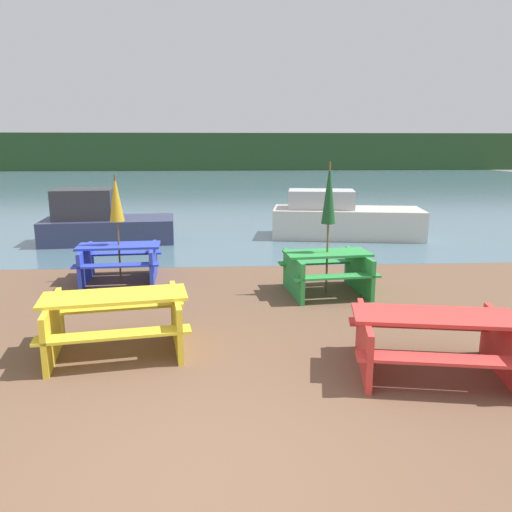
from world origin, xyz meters
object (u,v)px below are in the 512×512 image
(umbrella_gold, at_px, (116,199))
(boat, at_px, (343,219))
(picnic_table_blue, at_px, (120,259))
(boat_second, at_px, (103,223))
(umbrella_darkgreen, at_px, (329,195))
(picnic_table_yellow, at_px, (116,317))
(picnic_table_green, at_px, (327,269))
(picnic_table_red, at_px, (433,337))

(umbrella_gold, bearing_deg, boat, 39.26)
(picnic_table_blue, xyz_separation_m, umbrella_gold, (0.00, 0.00, 1.19))
(boat_second, bearing_deg, picnic_table_blue, -78.19)
(picnic_table_blue, bearing_deg, umbrella_gold, 0.00)
(umbrella_darkgreen, xyz_separation_m, boat_second, (-5.30, 5.34, -1.27))
(umbrella_darkgreen, bearing_deg, picnic_table_blue, 164.10)
(picnic_table_yellow, bearing_deg, umbrella_gold, 100.76)
(picnic_table_blue, bearing_deg, picnic_table_green, -15.90)
(picnic_table_red, distance_m, umbrella_darkgreen, 3.67)
(picnic_table_green, height_order, umbrella_darkgreen, umbrella_darkgreen)
(boat, bearing_deg, picnic_table_yellow, -112.09)
(picnic_table_blue, xyz_separation_m, boat, (5.60, 4.58, 0.10))
(picnic_table_blue, bearing_deg, boat, 39.26)
(umbrella_gold, height_order, boat_second, umbrella_gold)
(umbrella_gold, relative_size, boat, 0.47)
(boat_second, bearing_deg, boat, -2.52)
(umbrella_darkgreen, height_order, boat_second, umbrella_darkgreen)
(picnic_table_red, xyz_separation_m, picnic_table_green, (-0.60, 3.35, 0.01))
(picnic_table_green, bearing_deg, umbrella_darkgreen, -90.00)
(picnic_table_green, xyz_separation_m, boat, (1.63, 5.71, 0.08))
(umbrella_gold, bearing_deg, picnic_table_green, -15.90)
(boat_second, bearing_deg, picnic_table_green, -50.84)
(picnic_table_blue, height_order, umbrella_gold, umbrella_gold)
(picnic_table_blue, height_order, umbrella_darkgreen, umbrella_darkgreen)
(boat, bearing_deg, picnic_table_red, -87.45)
(picnic_table_yellow, height_order, umbrella_gold, umbrella_gold)
(picnic_table_green, height_order, boat_second, boat_second)
(picnic_table_green, bearing_deg, umbrella_gold, 164.10)
(picnic_table_yellow, relative_size, boat_second, 0.55)
(picnic_table_yellow, height_order, picnic_table_green, picnic_table_green)
(boat, xyz_separation_m, boat_second, (-6.92, -0.37, 0.00))
(umbrella_darkgreen, xyz_separation_m, boat, (1.63, 5.71, -1.28))
(picnic_table_red, height_order, picnic_table_blue, picnic_table_blue)
(picnic_table_yellow, distance_m, picnic_table_green, 4.11)
(picnic_table_red, height_order, umbrella_gold, umbrella_gold)
(umbrella_gold, bearing_deg, boat_second, 107.43)
(picnic_table_red, relative_size, boat, 0.46)
(picnic_table_blue, xyz_separation_m, boat_second, (-1.32, 4.20, 0.10))
(umbrella_darkgreen, relative_size, boat, 0.53)
(picnic_table_green, relative_size, umbrella_darkgreen, 0.70)
(boat, bearing_deg, picnic_table_blue, -131.76)
(picnic_table_red, bearing_deg, umbrella_darkgreen, 100.22)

